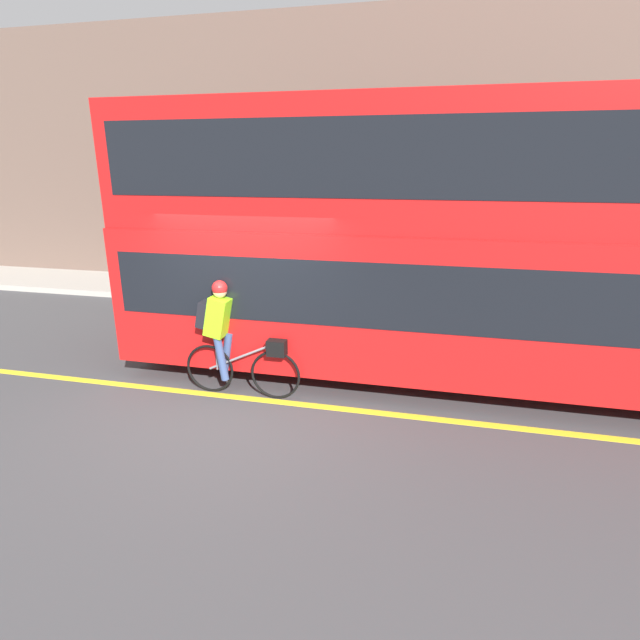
{
  "coord_description": "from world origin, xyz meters",
  "views": [
    {
      "loc": [
        2.54,
        -5.82,
        3.15
      ],
      "look_at": [
        0.96,
        0.83,
        1.0
      ],
      "focal_mm": 28.0,
      "sensor_mm": 36.0,
      "label": 1
    }
  ],
  "objects_px": {
    "bus": "(456,233)",
    "trash_bin": "(595,292)",
    "cyclist_on_bike": "(228,335)",
    "street_sign_post": "(156,228)"
  },
  "relations": [
    {
      "from": "cyclist_on_bike",
      "to": "street_sign_post",
      "type": "xyz_separation_m",
      "value": [
        -4.16,
        5.26,
        0.72
      ]
    },
    {
      "from": "trash_bin",
      "to": "street_sign_post",
      "type": "relative_size",
      "value": 0.31
    },
    {
      "from": "cyclist_on_bike",
      "to": "trash_bin",
      "type": "height_order",
      "value": "cyclist_on_bike"
    },
    {
      "from": "trash_bin",
      "to": "street_sign_post",
      "type": "distance_m",
      "value": 10.25
    },
    {
      "from": "bus",
      "to": "cyclist_on_bike",
      "type": "relative_size",
      "value": 5.69
    },
    {
      "from": "bus",
      "to": "cyclist_on_bike",
      "type": "bearing_deg",
      "value": -155.38
    },
    {
      "from": "cyclist_on_bike",
      "to": "street_sign_post",
      "type": "bearing_deg",
      "value": 128.33
    },
    {
      "from": "bus",
      "to": "cyclist_on_bike",
      "type": "distance_m",
      "value": 3.52
    },
    {
      "from": "bus",
      "to": "trash_bin",
      "type": "distance_m",
      "value": 5.23
    },
    {
      "from": "bus",
      "to": "trash_bin",
      "type": "relative_size",
      "value": 11.88
    }
  ]
}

